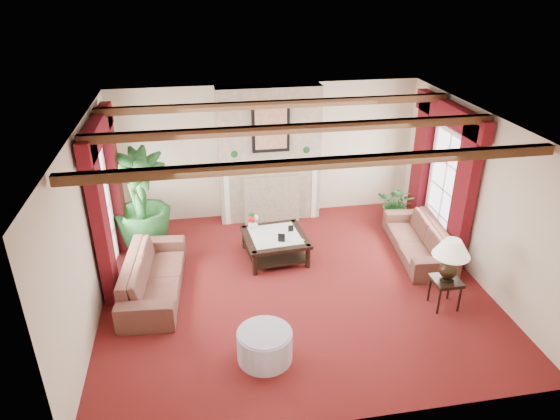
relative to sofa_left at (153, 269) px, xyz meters
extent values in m
plane|color=#4F100E|center=(2.21, -0.22, -0.42)|extent=(6.00, 6.00, 0.00)
plane|color=white|center=(2.21, -0.22, 2.28)|extent=(6.00, 6.00, 0.00)
cube|color=beige|center=(2.21, 2.53, 0.93)|extent=(6.00, 0.02, 2.70)
cube|color=beige|center=(-0.79, -0.22, 0.93)|extent=(0.02, 5.50, 2.70)
cube|color=beige|center=(5.21, -0.22, 0.93)|extent=(0.02, 5.50, 2.70)
imported|color=#390F1B|center=(0.00, 0.00, 0.00)|extent=(2.23, 0.97, 0.83)
imported|color=#390F1B|center=(4.61, 0.40, -0.03)|extent=(2.13, 1.01, 0.78)
imported|color=black|center=(-0.24, 1.51, 0.10)|extent=(1.96, 2.36, 1.03)
imported|color=black|center=(4.68, 1.62, -0.10)|extent=(1.53, 1.53, 0.64)
cylinder|color=#A39BB0|center=(1.50, -1.80, -0.21)|extent=(0.73, 0.73, 0.42)
imported|color=silver|center=(1.71, 1.04, 0.10)|extent=(0.26, 0.27, 0.17)
imported|color=black|center=(2.26, 0.41, 0.17)|extent=(0.24, 0.24, 0.30)
camera|label=1|loc=(0.82, -6.84, 4.25)|focal=32.00mm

